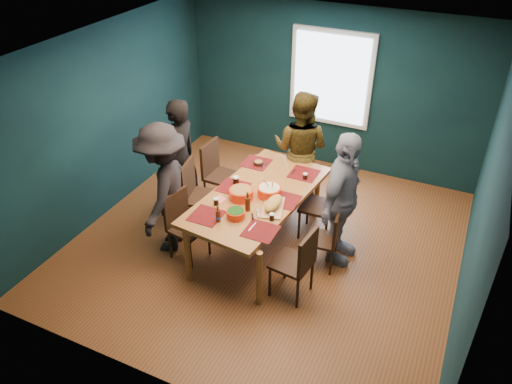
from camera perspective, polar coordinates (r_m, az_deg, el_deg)
room at (r=6.44m, az=2.43°, el=5.22°), size 5.01×5.01×2.71m
dining_table at (r=6.50m, az=0.25°, el=-0.76°), size 1.34×2.30×0.83m
chair_left_far at (r=7.49m, az=-4.53°, el=2.60°), size 0.48×0.48×1.01m
chair_left_mid at (r=6.99m, az=-6.84°, el=0.13°), size 0.55×0.55×1.03m
chair_left_near at (r=6.53m, az=-8.37°, el=-3.24°), size 0.49×0.49×0.94m
chair_right_far at (r=6.82m, az=7.87°, el=-1.11°), size 0.46×0.46×0.99m
chair_right_mid at (r=6.36m, az=8.31°, el=-4.92°), size 0.43×0.43×0.85m
chair_right_near at (r=5.86m, az=4.94°, el=-7.72°), size 0.48×0.48×0.96m
person_far_left at (r=7.17m, az=-8.78°, el=3.72°), size 0.55×0.73×1.81m
person_back at (r=7.41m, az=5.11°, el=4.91°), size 0.88×0.69×1.79m
person_right at (r=6.29m, az=9.79°, el=-0.89°), size 0.54×1.10×1.82m
person_near_left at (r=6.53m, az=-10.47°, el=0.33°), size 0.95×1.30×1.81m
bowl_salad at (r=6.34m, az=-1.72°, el=-0.16°), size 0.31×0.31×0.13m
bowl_dumpling at (r=6.38m, az=1.53°, el=0.11°), size 0.30×0.30×0.28m
bowl_herbs at (r=6.00m, az=-2.32°, el=-2.47°), size 0.23×0.23×0.10m
cutting_board at (r=6.15m, az=1.97°, el=-1.39°), size 0.37×0.62×0.13m
small_bowl at (r=7.08m, az=0.29°, el=3.34°), size 0.14×0.14×0.06m
beer_bottle_a at (r=5.93m, az=-4.35°, el=-2.74°), size 0.06×0.06×0.22m
beer_bottle_b at (r=6.09m, az=-0.96°, el=-1.32°), size 0.07×0.07×0.26m
cola_glass_a at (r=6.24m, az=-4.58°, el=-1.05°), size 0.07×0.07×0.09m
cola_glass_b at (r=5.96m, az=1.82°, el=-2.82°), size 0.06×0.06×0.09m
cola_glass_c at (r=6.77m, az=5.65°, el=1.83°), size 0.06×0.06×0.09m
cola_glass_d at (r=6.62m, az=-2.31°, el=1.36°), size 0.08×0.08×0.12m
napkin_a at (r=6.38m, az=3.46°, el=-0.66°), size 0.19×0.19×0.00m
napkin_b at (r=6.36m, az=-4.14°, el=-0.81°), size 0.17×0.17×0.00m
napkin_c at (r=5.86m, az=0.51°, el=-4.06°), size 0.16×0.16×0.00m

